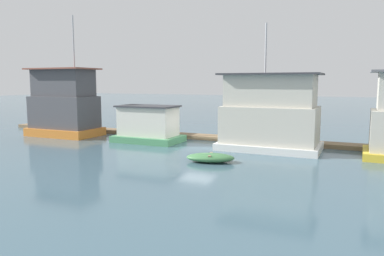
% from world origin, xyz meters
% --- Properties ---
extents(ground_plane, '(200.00, 200.00, 0.00)m').
position_xyz_m(ground_plane, '(0.00, 0.00, 0.00)').
color(ground_plane, '#426070').
extents(dock_walkway, '(42.40, 1.54, 0.30)m').
position_xyz_m(dock_walkway, '(0.00, 3.17, 0.15)').
color(dock_walkway, '#846B4C').
rests_on(dock_walkway, ground_plane).
extents(houseboat_orange, '(6.06, 3.60, 10.15)m').
position_xyz_m(houseboat_orange, '(-12.58, -0.11, 2.66)').
color(houseboat_orange, orange).
rests_on(houseboat_orange, ground_plane).
extents(houseboat_green, '(5.15, 3.21, 2.85)m').
position_xyz_m(houseboat_green, '(-4.18, -0.07, 1.32)').
color(houseboat_green, '#4C9360').
rests_on(houseboat_green, ground_plane).
extents(houseboat_white, '(6.85, 4.17, 8.61)m').
position_xyz_m(houseboat_white, '(5.23, 0.49, 2.45)').
color(houseboat_white, white).
rests_on(houseboat_white, ground_plane).
extents(dinghy_green, '(3.12, 2.20, 0.52)m').
position_xyz_m(dinghy_green, '(3.01, -5.04, 0.26)').
color(dinghy_green, '#47844C').
rests_on(dinghy_green, ground_plane).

